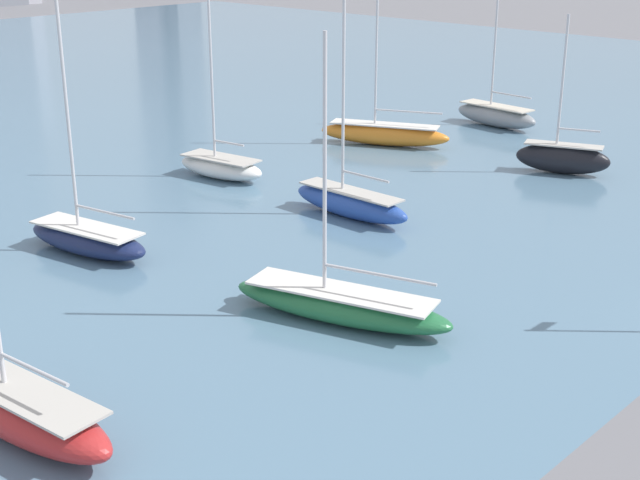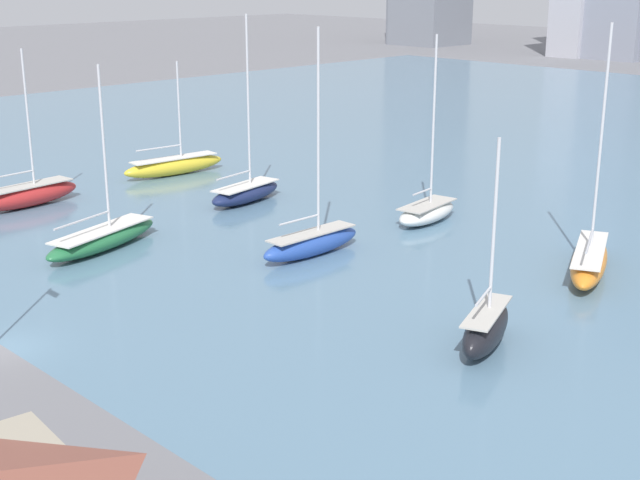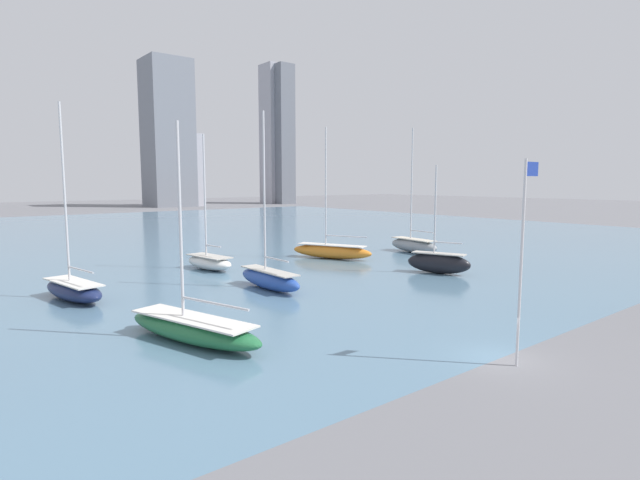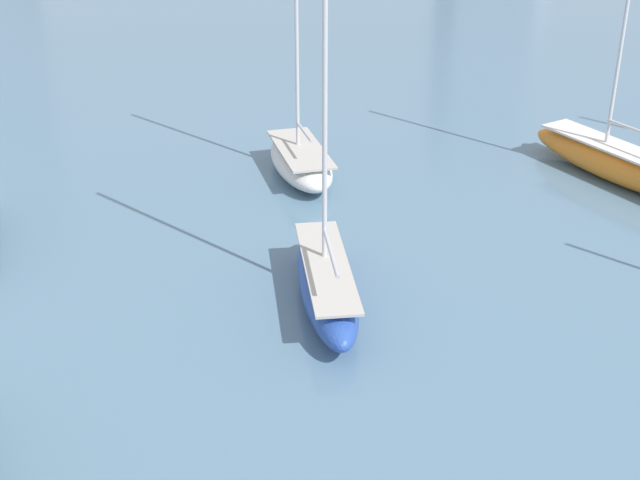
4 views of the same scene
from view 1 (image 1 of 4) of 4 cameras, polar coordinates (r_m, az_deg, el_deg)
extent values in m
ellipsoid|color=#19234C|center=(49.33, -14.66, 0.00)|extent=(3.95, 8.42, 1.49)
cube|color=silver|center=(49.11, -14.73, 0.76)|extent=(3.24, 6.91, 0.10)
cube|color=#2D2D33|center=(49.47, -14.62, -0.45)|extent=(0.42, 1.46, 0.67)
cylinder|color=silver|center=(47.80, -15.97, 8.83)|extent=(0.18, 0.18, 13.88)
cylinder|color=silver|center=(47.71, -13.62, 1.75)|extent=(0.91, 4.14, 0.14)
ellipsoid|color=orange|center=(71.08, 4.13, 6.75)|extent=(6.36, 10.36, 1.70)
cube|color=silver|center=(70.90, 4.15, 7.39)|extent=(5.22, 8.50, 0.10)
cube|color=#2D2D33|center=(71.19, 4.12, 6.39)|extent=(0.94, 1.77, 0.77)
cylinder|color=silver|center=(69.90, 3.66, 13.10)|extent=(0.18, 0.18, 14.04)
cylinder|color=silver|center=(70.24, 5.68, 8.18)|extent=(2.39, 4.91, 0.14)
ellipsoid|color=gray|center=(78.96, 11.19, 7.80)|extent=(3.03, 8.29, 1.81)
cube|color=beige|center=(78.78, 11.23, 8.41)|extent=(2.48, 6.80, 0.10)
cube|color=#2D2D33|center=(79.06, 11.17, 7.45)|extent=(0.29, 1.47, 0.82)
cylinder|color=silver|center=(78.07, 11.23, 13.70)|extent=(0.18, 0.18, 14.40)
cylinder|color=silver|center=(77.73, 12.13, 9.06)|extent=(0.51, 4.08, 0.14)
ellipsoid|color=#284CA8|center=(53.60, 1.96, 2.34)|extent=(2.02, 8.62, 1.65)
cube|color=#BCB7AD|center=(53.37, 1.96, 3.14)|extent=(1.66, 7.07, 0.10)
cube|color=#2D2D33|center=(53.74, 1.95, 1.88)|extent=(0.17, 1.55, 0.74)
cylinder|color=silver|center=(52.22, 1.52, 10.51)|extent=(0.18, 0.18, 13.62)
cylinder|color=silver|center=(52.33, 2.91, 4.09)|extent=(0.16, 3.56, 0.14)
ellipsoid|color=black|center=(65.09, 15.26, 5.03)|extent=(3.94, 6.70, 2.10)
cube|color=#BCB7AD|center=(64.85, 15.34, 5.89)|extent=(3.23, 5.49, 0.10)
cube|color=#2D2D33|center=(65.23, 15.21, 4.55)|extent=(0.57, 1.15, 0.94)
cylinder|color=silver|center=(64.02, 15.27, 9.82)|extent=(0.18, 0.18, 8.86)
cylinder|color=silver|center=(64.49, 16.25, 6.78)|extent=(1.14, 2.70, 0.14)
ellipsoid|color=#B72828|center=(33.20, -18.67, -10.32)|extent=(3.41, 9.58, 1.80)
cube|color=#BCB7AD|center=(32.79, -18.84, -9.03)|extent=(2.80, 7.86, 0.10)
cube|color=#2D2D33|center=(33.44, -18.58, -11.05)|extent=(0.34, 1.70, 0.81)
cylinder|color=silver|center=(31.43, -17.89, -7.86)|extent=(0.53, 3.64, 0.14)
ellipsoid|color=white|center=(62.15, -6.35, 4.64)|extent=(3.56, 7.25, 1.48)
cube|color=#BCB7AD|center=(61.98, -6.38, 5.25)|extent=(2.92, 5.94, 0.10)
cube|color=#2D2D33|center=(62.26, -6.34, 4.28)|extent=(0.34, 1.26, 0.67)
cylinder|color=silver|center=(61.02, -6.99, 11.16)|extent=(0.18, 0.18, 12.74)
cylinder|color=silver|center=(61.19, -5.86, 6.19)|extent=(0.52, 2.62, 0.14)
ellipsoid|color=#236B3D|center=(39.88, 1.31, -4.21)|extent=(5.49, 10.85, 1.44)
cube|color=silver|center=(39.61, 1.32, -3.32)|extent=(4.50, 8.89, 0.10)
cube|color=#2D2D33|center=(40.04, 1.31, -4.73)|extent=(0.70, 1.87, 0.65)
cylinder|color=silver|center=(38.05, 0.31, 4.79)|extent=(0.18, 0.18, 11.29)
cylinder|color=silver|center=(38.48, 3.80, -2.23)|extent=(1.64, 5.07, 0.14)
camera|label=2|loc=(80.44, 50.18, 14.44)|focal=50.00mm
camera|label=3|loc=(17.38, 46.83, -13.53)|focal=28.00mm
camera|label=4|loc=(35.32, 35.65, 16.23)|focal=50.00mm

